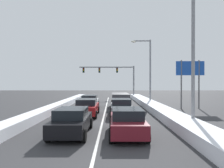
{
  "coord_description": "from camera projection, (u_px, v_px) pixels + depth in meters",
  "views": [
    {
      "loc": [
        0.72,
        -4.3,
        2.94
      ],
      "look_at": [
        0.66,
        24.09,
        2.78
      ],
      "focal_mm": 32.17,
      "sensor_mm": 36.0,
      "label": 1
    }
  ],
  "objects": [
    {
      "name": "lane_stripe_between_right_lane_and_center_lane",
      "position": [
        106.0,
        110.0,
        21.45
      ],
      "size": [
        0.14,
        37.69,
        0.01
      ],
      "primitive_type": "cube",
      "color": "silver",
      "rests_on": "ground"
    },
    {
      "name": "suv_charcoal_right_lane_third",
      "position": [
        121.0,
        99.0,
        23.96
      ],
      "size": [
        2.16,
        4.9,
        1.67
      ],
      "color": "#38383D",
      "rests_on": "ground"
    },
    {
      "name": "ground_plane",
      "position": [
        104.0,
        116.0,
        18.02
      ],
      "size": [
        120.0,
        120.0,
        0.0
      ],
      "primitive_type": "plane",
      "color": "#333335"
    },
    {
      "name": "sedan_red_center_lane_second",
      "position": [
        87.0,
        107.0,
        17.91
      ],
      "size": [
        2.0,
        4.5,
        1.51
      ],
      "color": "maroon",
      "rests_on": "ground"
    },
    {
      "name": "sedan_maroon_right_lane_nearest",
      "position": [
        127.0,
        122.0,
        11.27
      ],
      "size": [
        2.0,
        4.5,
        1.51
      ],
      "color": "maroon",
      "rests_on": "ground"
    },
    {
      "name": "street_lamp_right_near",
      "position": [
        188.0,
        46.0,
        12.84
      ],
      "size": [
        2.66,
        0.36,
        8.9
      ],
      "color": "gray",
      "rests_on": "ground"
    },
    {
      "name": "snow_bank_right_shoulder",
      "position": [
        155.0,
        107.0,
        21.44
      ],
      "size": [
        1.75,
        37.69,
        0.66
      ],
      "primitive_type": "cube",
      "color": "white",
      "rests_on": "ground"
    },
    {
      "name": "sedan_white_center_lane_third",
      "position": [
        90.0,
        101.0,
        23.57
      ],
      "size": [
        2.0,
        4.5,
        1.51
      ],
      "color": "silver",
      "rests_on": "ground"
    },
    {
      "name": "sedan_black_center_lane_nearest",
      "position": [
        72.0,
        121.0,
        11.43
      ],
      "size": [
        2.0,
        4.5,
        1.51
      ],
      "color": "black",
      "rests_on": "ground"
    },
    {
      "name": "snow_bank_left_shoulder",
      "position": [
        56.0,
        107.0,
        21.46
      ],
      "size": [
        1.25,
        37.69,
        0.65
      ],
      "primitive_type": "cube",
      "color": "white",
      "rests_on": "ground"
    },
    {
      "name": "sedan_gray_right_lane_second",
      "position": [
        122.0,
        107.0,
        18.07
      ],
      "size": [
        2.0,
        4.5,
        1.51
      ],
      "color": "slate",
      "rests_on": "ground"
    },
    {
      "name": "roadside_sign_right",
      "position": [
        191.0,
        73.0,
        22.7
      ],
      "size": [
        3.2,
        0.16,
        5.5
      ],
      "color": "#59595B",
      "rests_on": "ground"
    },
    {
      "name": "street_lamp_right_mid",
      "position": [
        148.0,
        66.0,
        26.55
      ],
      "size": [
        2.66,
        0.36,
        8.65
      ],
      "color": "gray",
      "rests_on": "ground"
    },
    {
      "name": "traffic_light_gantry",
      "position": [
        115.0,
        74.0,
        38.54
      ],
      "size": [
        10.6,
        0.47,
        6.2
      ],
      "color": "slate",
      "rests_on": "ground"
    }
  ]
}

